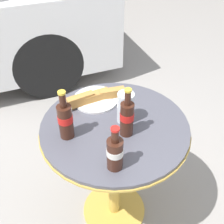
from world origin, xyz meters
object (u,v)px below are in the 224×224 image
(cola_bottle_right, at_px, (115,152))
(drinking_glass, at_px, (125,109))
(cola_bottle_left, at_px, (65,120))
(lunch_plate_near, at_px, (95,98))
(bistro_table, at_px, (115,149))
(cola_bottle_center, at_px, (127,117))

(cola_bottle_right, distance_m, drinking_glass, 0.29)
(cola_bottle_left, relative_size, lunch_plate_near, 0.77)
(bistro_table, xyz_separation_m, cola_bottle_left, (-0.23, 0.01, 0.27))
(drinking_glass, bearing_deg, cola_bottle_left, -179.69)
(cola_bottle_center, bearing_deg, cola_bottle_left, 161.68)
(cola_bottle_center, relative_size, lunch_plate_near, 0.77)
(cola_bottle_left, bearing_deg, cola_bottle_right, -61.43)
(bistro_table, xyz_separation_m, drinking_glass, (0.06, 0.01, 0.24))
(bistro_table, height_order, cola_bottle_center, cola_bottle_center)
(cola_bottle_left, bearing_deg, cola_bottle_center, -18.32)
(cola_bottle_left, bearing_deg, drinking_glass, 0.31)
(drinking_glass, bearing_deg, cola_bottle_right, -121.93)
(lunch_plate_near, bearing_deg, cola_bottle_center, -79.58)
(cola_bottle_left, distance_m, lunch_plate_near, 0.29)
(bistro_table, bearing_deg, cola_bottle_left, 177.43)
(cola_bottle_right, relative_size, lunch_plate_near, 0.67)
(cola_bottle_left, distance_m, cola_bottle_center, 0.27)
(bistro_table, height_order, cola_bottle_left, cola_bottle_left)
(cola_bottle_center, relative_size, drinking_glass, 1.58)
(cola_bottle_left, relative_size, cola_bottle_center, 1.00)
(cola_bottle_right, height_order, drinking_glass, cola_bottle_right)
(bistro_table, distance_m, cola_bottle_right, 0.36)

